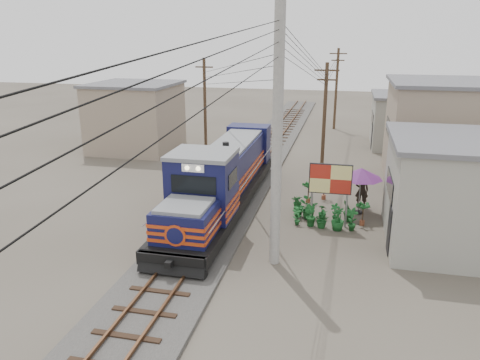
% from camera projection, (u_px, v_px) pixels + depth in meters
% --- Properties ---
extents(ground, '(120.00, 120.00, 0.00)m').
position_uv_depth(ground, '(195.00, 248.00, 19.96)').
color(ground, '#473F35').
rests_on(ground, ground).
extents(ballast, '(3.60, 70.00, 0.16)m').
position_uv_depth(ballast, '(245.00, 179.00, 29.24)').
color(ballast, '#595651').
rests_on(ballast, ground).
extents(track, '(1.15, 70.00, 0.12)m').
position_uv_depth(track, '(245.00, 176.00, 29.18)').
color(track, '#51331E').
rests_on(track, ground).
extents(locomotive, '(2.79, 15.18, 3.76)m').
position_uv_depth(locomotive, '(223.00, 179.00, 23.90)').
color(locomotive, black).
rests_on(locomotive, ground).
extents(utility_pole_main, '(0.40, 0.40, 10.00)m').
position_uv_depth(utility_pole_main, '(277.00, 140.00, 17.25)').
color(utility_pole_main, '#9E9B93').
rests_on(utility_pole_main, ground).
extents(wooden_pole_mid, '(1.60, 0.24, 7.00)m').
position_uv_depth(wooden_pole_mid, '(325.00, 114.00, 30.91)').
color(wooden_pole_mid, '#4C3826').
rests_on(wooden_pole_mid, ground).
extents(wooden_pole_far, '(1.60, 0.24, 7.50)m').
position_uv_depth(wooden_pole_far, '(336.00, 87.00, 43.79)').
color(wooden_pole_far, '#4C3826').
rests_on(wooden_pole_far, ground).
extents(wooden_pole_left, '(1.60, 0.24, 7.00)m').
position_uv_depth(wooden_pole_left, '(205.00, 101.00, 36.67)').
color(wooden_pole_left, '#4C3826').
rests_on(wooden_pole_left, ground).
extents(power_lines, '(9.65, 19.00, 3.30)m').
position_uv_depth(power_lines, '(237.00, 56.00, 25.62)').
color(power_lines, black).
rests_on(power_lines, ground).
extents(shophouse_front, '(7.35, 6.30, 4.70)m').
position_uv_depth(shophouse_front, '(477.00, 193.00, 19.58)').
color(shophouse_front, gray).
rests_on(shophouse_front, ground).
extents(shophouse_mid, '(8.40, 7.35, 6.20)m').
position_uv_depth(shophouse_mid, '(460.00, 134.00, 27.51)').
color(shophouse_mid, gray).
rests_on(shophouse_mid, ground).
extents(shophouse_back, '(6.30, 6.30, 4.20)m').
position_uv_depth(shophouse_back, '(411.00, 120.00, 37.43)').
color(shophouse_back, gray).
rests_on(shophouse_back, ground).
extents(shophouse_left, '(6.30, 6.30, 5.20)m').
position_uv_depth(shophouse_left, '(136.00, 117.00, 36.20)').
color(shophouse_left, gray).
rests_on(shophouse_left, ground).
extents(billboard, '(1.97, 0.15, 3.05)m').
position_uv_depth(billboard, '(330.00, 181.00, 21.66)').
color(billboard, '#99999E').
rests_on(billboard, ground).
extents(market_umbrella, '(2.61, 2.61, 2.40)m').
position_uv_depth(market_umbrella, '(361.00, 174.00, 23.22)').
color(market_umbrella, black).
rests_on(market_umbrella, ground).
extents(vendor, '(0.71, 0.49, 1.88)m').
position_uv_depth(vendor, '(362.00, 190.00, 24.39)').
color(vendor, black).
rests_on(vendor, ground).
extents(plant_nursery, '(3.47, 3.17, 1.12)m').
position_uv_depth(plant_nursery, '(319.00, 212.00, 22.64)').
color(plant_nursery, '#164E1E').
rests_on(plant_nursery, ground).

